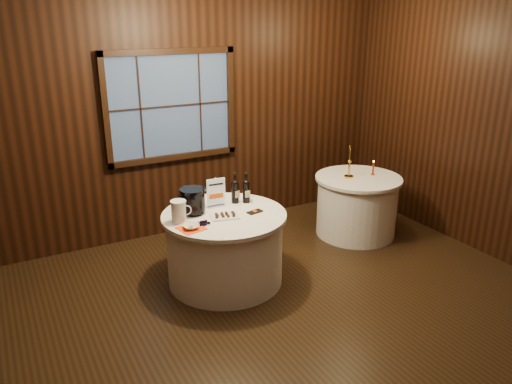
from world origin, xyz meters
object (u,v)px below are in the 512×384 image
ice_bucket (193,201)px  cracker_bowl (191,226)px  red_candle (373,169)px  port_bottle_right (246,190)px  grape_bunch (204,223)px  main_table (225,247)px  sign_stand (216,197)px  chocolate_box (255,212)px  port_bottle_left (235,190)px  chocolate_plate (225,216)px  glass_pitcher (179,211)px  brass_candlestick (349,166)px  side_table (357,205)px

ice_bucket → cracker_bowl: (-0.16, -0.35, -0.12)m
ice_bucket → red_candle: bearing=2.9°
port_bottle_right → ice_bucket: port_bottle_right is taller
port_bottle_right → grape_bunch: bearing=-146.9°
red_candle → main_table: bearing=-172.9°
sign_stand → port_bottle_right: 0.34m
ice_bucket → chocolate_box: size_ratio=1.66×
grape_bunch → red_candle: size_ratio=0.97×
sign_stand → port_bottle_left: 0.23m
chocolate_plate → cracker_bowl: 0.42m
glass_pitcher → cracker_bowl: size_ratio=1.42×
red_candle → chocolate_box: bearing=-168.2°
chocolate_plate → brass_candlestick: 1.97m
grape_bunch → brass_candlestick: 2.24m
port_bottle_right → ice_bucket: size_ratio=1.25×
grape_bunch → side_table: bearing=11.4°
red_candle → chocolate_plate: bearing=-170.6°
port_bottle_left → grape_bunch: size_ratio=1.79×
chocolate_plate → chocolate_box: 0.33m
chocolate_box → glass_pitcher: glass_pitcher is taller
sign_stand → port_bottle_right: (0.34, -0.04, 0.03)m
cracker_bowl → brass_candlestick: size_ratio=0.37×
sign_stand → port_bottle_right: port_bottle_right is taller
port_bottle_right → grape_bunch: (-0.64, -0.34, -0.12)m
grape_bunch → cracker_bowl: bearing=-166.1°
sign_stand → red_candle: sign_stand is taller
side_table → red_candle: (0.21, -0.02, 0.46)m
glass_pitcher → red_candle: (2.68, 0.26, -0.04)m
chocolate_box → ice_bucket: bearing=143.5°
main_table → glass_pitcher: size_ratio=5.77×
grape_bunch → brass_candlestick: brass_candlestick is taller
chocolate_plate → glass_pitcher: 0.46m
chocolate_box → brass_candlestick: size_ratio=0.39×
port_bottle_left → brass_candlestick: brass_candlestick is taller
sign_stand → brass_candlestick: brass_candlestick is taller
grape_bunch → red_candle: red_candle is taller
ice_bucket → glass_pitcher: size_ratio=1.20×
sign_stand → red_candle: bearing=5.6°
port_bottle_right → glass_pitcher: port_bottle_right is taller
main_table → cracker_bowl: (-0.44, -0.20, 0.41)m
glass_pitcher → main_table: bearing=11.6°
port_bottle_left → chocolate_plate: 0.44m
sign_stand → port_bottle_right: bearing=-2.1°
port_bottle_left → brass_candlestick: bearing=-8.2°
port_bottle_right → glass_pitcher: 0.85m
side_table → cracker_bowl: (-2.44, -0.50, 0.41)m
chocolate_plate → brass_candlestick: (1.91, 0.44, 0.13)m
side_table → chocolate_box: chocolate_box is taller
chocolate_box → chocolate_plate: bearing=164.2°
glass_pitcher → red_candle: bearing=18.7°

